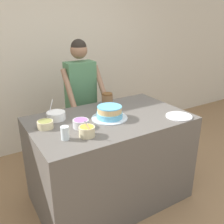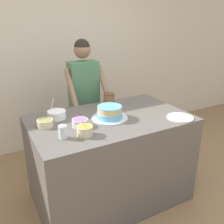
{
  "view_description": "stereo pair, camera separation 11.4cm",
  "coord_description": "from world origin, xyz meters",
  "px_view_note": "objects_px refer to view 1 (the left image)",
  "views": [
    {
      "loc": [
        -1.17,
        -1.46,
        1.87
      ],
      "look_at": [
        -0.01,
        0.43,
        1.02
      ],
      "focal_mm": 40.0,
      "sensor_mm": 36.0,
      "label": 1
    },
    {
      "loc": [
        -1.07,
        -1.52,
        1.87
      ],
      "look_at": [
        -0.01,
        0.43,
        1.02
      ],
      "focal_mm": 40.0,
      "sensor_mm": 36.0,
      "label": 2
    }
  ],
  "objects_px": {
    "frosting_bowl_olive": "(45,124)",
    "drinking_glass": "(65,133)",
    "ceramic_plate": "(179,116)",
    "cake": "(110,113)",
    "frosting_bowl_white": "(56,115)",
    "person_baker": "(81,93)",
    "frosting_bowl_purple": "(81,123)",
    "stoneware_jar": "(107,100)",
    "frosting_bowl_orange": "(87,131)"
  },
  "relations": [
    {
      "from": "frosting_bowl_olive",
      "to": "drinking_glass",
      "type": "distance_m",
      "value": 0.31
    },
    {
      "from": "frosting_bowl_olive",
      "to": "ceramic_plate",
      "type": "distance_m",
      "value": 1.28
    },
    {
      "from": "cake",
      "to": "frosting_bowl_white",
      "type": "height_order",
      "value": "frosting_bowl_white"
    },
    {
      "from": "person_baker",
      "to": "frosting_bowl_white",
      "type": "relative_size",
      "value": 9.01
    },
    {
      "from": "frosting_bowl_white",
      "to": "drinking_glass",
      "type": "distance_m",
      "value": 0.45
    },
    {
      "from": "frosting_bowl_purple",
      "to": "stoneware_jar",
      "type": "distance_m",
      "value": 0.58
    },
    {
      "from": "person_baker",
      "to": "frosting_bowl_orange",
      "type": "xyz_separation_m",
      "value": [
        -0.41,
        -0.99,
        -0.01
      ]
    },
    {
      "from": "cake",
      "to": "frosting_bowl_white",
      "type": "relative_size",
      "value": 1.94
    },
    {
      "from": "frosting_bowl_purple",
      "to": "ceramic_plate",
      "type": "xyz_separation_m",
      "value": [
        0.93,
        -0.28,
        -0.03
      ]
    },
    {
      "from": "person_baker",
      "to": "ceramic_plate",
      "type": "height_order",
      "value": "person_baker"
    },
    {
      "from": "frosting_bowl_white",
      "to": "drinking_glass",
      "type": "bearing_deg",
      "value": -100.65
    },
    {
      "from": "cake",
      "to": "frosting_bowl_white",
      "type": "bearing_deg",
      "value": 150.8
    },
    {
      "from": "drinking_glass",
      "to": "stoneware_jar",
      "type": "height_order",
      "value": "stoneware_jar"
    },
    {
      "from": "frosting_bowl_olive",
      "to": "ceramic_plate",
      "type": "relative_size",
      "value": 0.55
    },
    {
      "from": "frosting_bowl_purple",
      "to": "ceramic_plate",
      "type": "distance_m",
      "value": 0.97
    },
    {
      "from": "frosting_bowl_olive",
      "to": "stoneware_jar",
      "type": "xyz_separation_m",
      "value": [
        0.75,
        0.19,
        0.04
      ]
    },
    {
      "from": "frosting_bowl_orange",
      "to": "stoneware_jar",
      "type": "height_order",
      "value": "frosting_bowl_orange"
    },
    {
      "from": "person_baker",
      "to": "frosting_bowl_white",
      "type": "height_order",
      "value": "person_baker"
    },
    {
      "from": "drinking_glass",
      "to": "frosting_bowl_orange",
      "type": "bearing_deg",
      "value": -12.44
    },
    {
      "from": "person_baker",
      "to": "stoneware_jar",
      "type": "xyz_separation_m",
      "value": [
        0.1,
        -0.46,
        0.02
      ]
    },
    {
      "from": "frosting_bowl_orange",
      "to": "ceramic_plate",
      "type": "bearing_deg",
      "value": -5.58
    },
    {
      "from": "frosting_bowl_purple",
      "to": "stoneware_jar",
      "type": "bearing_deg",
      "value": 35.46
    },
    {
      "from": "frosting_bowl_olive",
      "to": "ceramic_plate",
      "type": "xyz_separation_m",
      "value": [
        1.2,
        -0.43,
        -0.03
      ]
    },
    {
      "from": "person_baker",
      "to": "stoneware_jar",
      "type": "distance_m",
      "value": 0.47
    },
    {
      "from": "cake",
      "to": "frosting_bowl_orange",
      "type": "xyz_separation_m",
      "value": [
        -0.36,
        -0.23,
        -0.01
      ]
    },
    {
      "from": "cake",
      "to": "frosting_bowl_orange",
      "type": "distance_m",
      "value": 0.42
    },
    {
      "from": "ceramic_plate",
      "to": "stoneware_jar",
      "type": "height_order",
      "value": "stoneware_jar"
    },
    {
      "from": "cake",
      "to": "ceramic_plate",
      "type": "bearing_deg",
      "value": -28.09
    },
    {
      "from": "frosting_bowl_white",
      "to": "frosting_bowl_purple",
      "type": "bearing_deg",
      "value": -66.79
    },
    {
      "from": "frosting_bowl_white",
      "to": "ceramic_plate",
      "type": "relative_size",
      "value": 0.7
    },
    {
      "from": "frosting_bowl_purple",
      "to": "frosting_bowl_olive",
      "type": "bearing_deg",
      "value": 151.36
    },
    {
      "from": "frosting_bowl_orange",
      "to": "ceramic_plate",
      "type": "xyz_separation_m",
      "value": [
        0.96,
        -0.09,
        -0.04
      ]
    },
    {
      "from": "frosting_bowl_white",
      "to": "cake",
      "type": "bearing_deg",
      "value": -29.2
    },
    {
      "from": "frosting_bowl_olive",
      "to": "cake",
      "type": "bearing_deg",
      "value": -10.38
    },
    {
      "from": "ceramic_plate",
      "to": "frosting_bowl_purple",
      "type": "bearing_deg",
      "value": 163.08
    },
    {
      "from": "frosting_bowl_orange",
      "to": "drinking_glass",
      "type": "distance_m",
      "value": 0.18
    },
    {
      "from": "frosting_bowl_olive",
      "to": "frosting_bowl_white",
      "type": "bearing_deg",
      "value": 43.18
    },
    {
      "from": "frosting_bowl_white",
      "to": "stoneware_jar",
      "type": "relative_size",
      "value": 1.17
    },
    {
      "from": "frosting_bowl_olive",
      "to": "frosting_bowl_purple",
      "type": "relative_size",
      "value": 0.98
    },
    {
      "from": "frosting_bowl_purple",
      "to": "ceramic_plate",
      "type": "bearing_deg",
      "value": -16.92
    },
    {
      "from": "frosting_bowl_white",
      "to": "stoneware_jar",
      "type": "distance_m",
      "value": 0.6
    },
    {
      "from": "frosting_bowl_white",
      "to": "drinking_glass",
      "type": "height_order",
      "value": "frosting_bowl_white"
    },
    {
      "from": "person_baker",
      "to": "frosting_bowl_white",
      "type": "distance_m",
      "value": 0.71
    },
    {
      "from": "cake",
      "to": "frosting_bowl_orange",
      "type": "height_order",
      "value": "frosting_bowl_orange"
    },
    {
      "from": "person_baker",
      "to": "cake",
      "type": "xyz_separation_m",
      "value": [
        -0.05,
        -0.76,
        -0.0
      ]
    },
    {
      "from": "ceramic_plate",
      "to": "frosting_bowl_white",
      "type": "bearing_deg",
      "value": 151.43
    },
    {
      "from": "person_baker",
      "to": "cake",
      "type": "height_order",
      "value": "person_baker"
    },
    {
      "from": "ceramic_plate",
      "to": "frosting_bowl_olive",
      "type": "bearing_deg",
      "value": 160.23
    },
    {
      "from": "frosting_bowl_orange",
      "to": "frosting_bowl_white",
      "type": "bearing_deg",
      "value": 100.91
    },
    {
      "from": "frosting_bowl_orange",
      "to": "stoneware_jar",
      "type": "bearing_deg",
      "value": 46.09
    }
  ]
}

